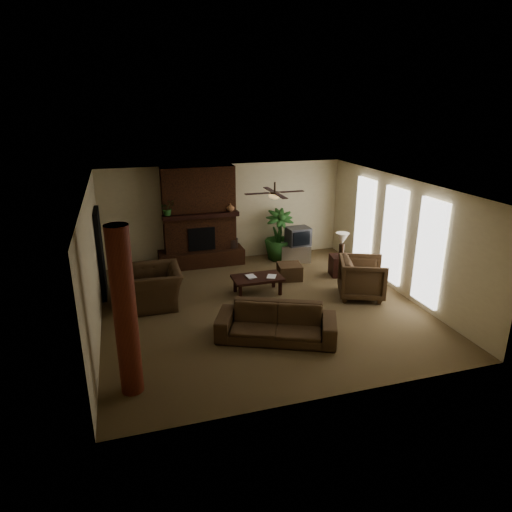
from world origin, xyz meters
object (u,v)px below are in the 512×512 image
object	(u,v)px
armchair_right	(362,276)
lamp_right	(342,240)
coffee_table	(257,279)
side_table_right	(340,265)
ottoman	(290,271)
side_table_left	(125,294)
sofa	(276,317)
floor_plant	(279,246)
log_column	(125,313)
armchair_left	(155,281)
floor_vase	(232,248)
tv_stand	(296,252)
lamp_left	(123,263)

from	to	relation	value
armchair_right	lamp_right	size ratio (longest dim) A/B	1.62
coffee_table	side_table_right	size ratio (longest dim) A/B	2.18
coffee_table	ottoman	distance (m)	1.30
armchair_right	side_table_left	world-z (taller)	armchair_right
sofa	lamp_right	bearing A→B (deg)	68.51
floor_plant	log_column	bearing A→B (deg)	-129.41
armchair_left	coffee_table	world-z (taller)	armchair_left
log_column	side_table_right	distance (m)	6.78
ottoman	floor_plant	size ratio (longest dim) A/B	0.40
ottoman	coffee_table	bearing A→B (deg)	-148.33
ottoman	side_table_right	world-z (taller)	side_table_right
ottoman	floor_vase	size ratio (longest dim) A/B	0.78
sofa	floor_vase	bearing A→B (deg)	111.14
ottoman	lamp_right	xyz separation A→B (m)	(1.38, -0.20, 0.80)
log_column	tv_stand	world-z (taller)	log_column
log_column	armchair_right	bearing A→B (deg)	22.56
tv_stand	sofa	bearing A→B (deg)	-99.93
side_table_left	side_table_right	bearing A→B (deg)	2.98
sofa	armchair_right	distance (m)	2.94
armchair_right	side_table_right	size ratio (longest dim) A/B	1.92
sofa	coffee_table	xyz separation A→B (m)	(0.29, 2.23, -0.08)
sofa	lamp_left	size ratio (longest dim) A/B	3.60
tv_stand	floor_vase	xyz separation A→B (m)	(-1.82, 0.43, 0.18)
floor_vase	lamp_right	world-z (taller)	lamp_right
floor_vase	side_table_right	world-z (taller)	floor_vase
armchair_right	lamp_left	xyz separation A→B (m)	(-5.43, 1.19, 0.47)
log_column	armchair_left	world-z (taller)	log_column
side_table_right	lamp_right	bearing A→B (deg)	-96.17
armchair_left	armchair_right	xyz separation A→B (m)	(4.76, -1.01, -0.05)
ottoman	floor_plant	distance (m)	1.59
coffee_table	floor_vase	world-z (taller)	floor_vase
log_column	armchair_right	size ratio (longest dim) A/B	2.65
floor_plant	lamp_right	size ratio (longest dim) A/B	2.29
ottoman	sofa	bearing A→B (deg)	-115.48
side_table_left	armchair_left	bearing A→B (deg)	-10.22
lamp_left	lamp_right	size ratio (longest dim) A/B	1.00
log_column	coffee_table	bearing A→B (deg)	45.58
tv_stand	lamp_right	bearing A→B (deg)	-48.47
armchair_right	floor_plant	size ratio (longest dim) A/B	0.71
side_table_left	sofa	bearing A→B (deg)	-41.05
armchair_left	side_table_left	distance (m)	0.76
floor_vase	armchair_right	bearing A→B (deg)	-54.18
coffee_table	tv_stand	xyz separation A→B (m)	(1.78, 1.96, -0.12)
coffee_table	armchair_left	bearing A→B (deg)	177.46
floor_vase	lamp_right	xyz separation A→B (m)	(2.52, -1.92, 0.57)
tv_stand	side_table_right	size ratio (longest dim) A/B	1.55
side_table_left	floor_vase	bearing A→B (deg)	35.13
armchair_right	lamp_right	world-z (taller)	lamp_right
armchair_right	ottoman	bearing A→B (deg)	60.67
log_column	armchair_left	size ratio (longest dim) A/B	2.12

